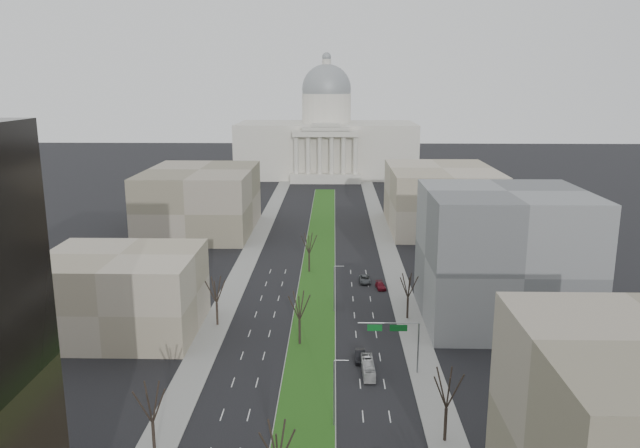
# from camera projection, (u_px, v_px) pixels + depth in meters

# --- Properties ---
(ground) EXTENTS (600.00, 600.00, 0.00)m
(ground) POSITION_uv_depth(u_px,v_px,m) (318.00, 272.00, 142.49)
(ground) COLOR black
(ground) RESTS_ON ground
(median) EXTENTS (8.00, 222.03, 0.20)m
(median) POSITION_uv_depth(u_px,v_px,m) (318.00, 273.00, 141.49)
(median) COLOR #999993
(median) RESTS_ON ground
(sidewalk_left) EXTENTS (5.00, 330.00, 0.15)m
(sidewalk_left) POSITION_uv_depth(u_px,v_px,m) (223.00, 311.00, 118.51)
(sidewalk_left) COLOR gray
(sidewalk_left) RESTS_ON ground
(sidewalk_right) EXTENTS (5.00, 330.00, 0.15)m
(sidewalk_right) POSITION_uv_depth(u_px,v_px,m) (407.00, 312.00, 117.74)
(sidewalk_right) COLOR gray
(sidewalk_right) RESTS_ON ground
(capitol) EXTENTS (80.00, 46.00, 55.00)m
(capitol) POSITION_uv_depth(u_px,v_px,m) (326.00, 140.00, 284.53)
(capitol) COLOR beige
(capitol) RESTS_ON ground
(building_beige_left) EXTENTS (26.00, 22.00, 14.00)m
(building_beige_left) POSITION_uv_depth(u_px,v_px,m) (122.00, 293.00, 107.55)
(building_beige_left) COLOR tan
(building_beige_left) RESTS_ON ground
(building_grey_right) EXTENTS (28.00, 26.00, 24.00)m
(building_grey_right) POSITION_uv_depth(u_px,v_px,m) (503.00, 257.00, 111.77)
(building_grey_right) COLOR slate
(building_grey_right) RESTS_ON ground
(building_far_left) EXTENTS (30.00, 40.00, 18.00)m
(building_far_left) POSITION_uv_depth(u_px,v_px,m) (201.00, 200.00, 180.20)
(building_far_left) COLOR gray
(building_far_left) RESTS_ON ground
(building_far_right) EXTENTS (30.00, 40.00, 18.00)m
(building_far_right) POSITION_uv_depth(u_px,v_px,m) (440.00, 198.00, 183.53)
(building_far_right) COLOR tan
(building_far_right) RESTS_ON ground
(tree_left_mid) EXTENTS (5.40, 5.40, 9.72)m
(tree_left_mid) POSITION_uv_depth(u_px,v_px,m) (151.00, 402.00, 71.17)
(tree_left_mid) COLOR black
(tree_left_mid) RESTS_ON ground
(tree_left_far) EXTENTS (5.28, 5.28, 9.50)m
(tree_left_far) POSITION_uv_depth(u_px,v_px,m) (216.00, 289.00, 110.16)
(tree_left_far) COLOR black
(tree_left_far) RESTS_ON ground
(tree_right_mid) EXTENTS (5.52, 5.52, 9.94)m
(tree_right_mid) POSITION_uv_depth(u_px,v_px,m) (447.00, 387.00, 74.27)
(tree_right_mid) COLOR black
(tree_right_mid) RESTS_ON ground
(tree_right_far) EXTENTS (5.04, 5.04, 9.07)m
(tree_right_far) POSITION_uv_depth(u_px,v_px,m) (408.00, 285.00, 113.37)
(tree_right_far) COLOR black
(tree_right_far) RESTS_ON ground
(tree_median_a) EXTENTS (5.40, 5.40, 9.72)m
(tree_median_a) POSITION_uv_depth(u_px,v_px,m) (278.00, 444.00, 63.04)
(tree_median_a) COLOR black
(tree_median_a) RESTS_ON ground
(tree_median_b) EXTENTS (5.40, 5.40, 9.72)m
(tree_median_b) POSITION_uv_depth(u_px,v_px,m) (299.00, 305.00, 102.00)
(tree_median_b) COLOR black
(tree_median_b) RESTS_ON ground
(tree_median_c) EXTENTS (5.40, 5.40, 9.72)m
(tree_median_c) POSITION_uv_depth(u_px,v_px,m) (309.00, 243.00, 140.96)
(tree_median_c) COLOR black
(tree_median_c) RESTS_ON ground
(streetlamp_median_b) EXTENTS (1.90, 0.20, 9.16)m
(streetlamp_median_b) POSITION_uv_depth(u_px,v_px,m) (335.00, 392.00, 78.01)
(streetlamp_median_b) COLOR gray
(streetlamp_median_b) RESTS_ON ground
(streetlamp_median_c) EXTENTS (1.90, 0.20, 9.16)m
(streetlamp_median_c) POSITION_uv_depth(u_px,v_px,m) (334.00, 288.00, 116.98)
(streetlamp_median_c) COLOR gray
(streetlamp_median_c) RESTS_ON ground
(mast_arm_signs) EXTENTS (9.12, 0.24, 8.09)m
(mast_arm_signs) POSITION_uv_depth(u_px,v_px,m) (400.00, 335.00, 92.14)
(mast_arm_signs) COLOR gray
(mast_arm_signs) RESTS_ON ground
(car_black) EXTENTS (1.68, 4.53, 1.48)m
(car_black) POSITION_uv_depth(u_px,v_px,m) (360.00, 356.00, 97.69)
(car_black) COLOR black
(car_black) RESTS_ON ground
(car_red) EXTENTS (2.28, 4.58, 1.28)m
(car_red) POSITION_uv_depth(u_px,v_px,m) (381.00, 286.00, 131.27)
(car_red) COLOR maroon
(car_red) RESTS_ON ground
(car_grey_far) EXTENTS (2.44, 5.15, 1.42)m
(car_grey_far) POSITION_uv_depth(u_px,v_px,m) (365.00, 279.00, 135.21)
(car_grey_far) COLOR #484C4F
(car_grey_far) RESTS_ON ground
(box_van) EXTENTS (1.88, 7.35, 2.04)m
(box_van) POSITION_uv_depth(u_px,v_px,m) (368.00, 368.00, 93.02)
(box_van) COLOR silver
(box_van) RESTS_ON ground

